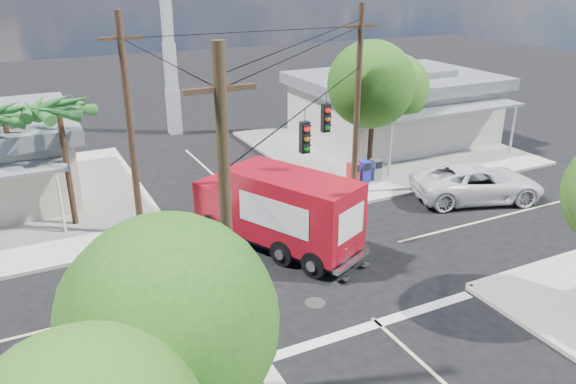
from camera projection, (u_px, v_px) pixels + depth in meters
ground at (312, 264)px, 21.15m from camera, size 120.00×120.00×0.00m
sidewalk_ne at (381, 147)px, 34.69m from camera, size 14.12×14.12×0.14m
road_markings at (332, 282)px, 19.93m from camera, size 32.00×32.00×0.01m
building_ne at (394, 105)px, 35.44m from camera, size 11.80×10.20×4.50m
radio_tower at (169, 48)px, 35.88m from camera, size 0.80×0.80×17.00m
tree_sw_front at (182, 318)px, 10.37m from camera, size 3.88×3.78×6.03m
tree_ne_front at (374, 89)px, 28.01m from camera, size 4.21×4.14×6.66m
tree_ne_back at (390, 88)px, 31.13m from camera, size 3.77×3.66×5.82m
palm_nw_front at (59, 112)px, 22.39m from camera, size 3.01×3.08×5.59m
palm_nw_back at (4, 118)px, 22.94m from camera, size 3.01×3.08×5.19m
utility_poles at (254, 139)px, 20.10m from camera, size 12.00×10.68×9.00m
vending_boxes at (364, 171)px, 28.75m from camera, size 1.90×0.50×1.10m
delivery_truck at (278, 210)px, 21.84m from camera, size 5.05×7.53×3.17m
parked_car at (477, 183)px, 26.74m from camera, size 6.76×4.67×1.72m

